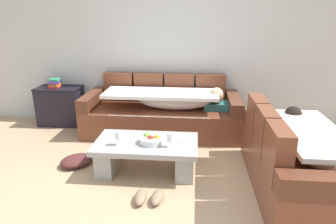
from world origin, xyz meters
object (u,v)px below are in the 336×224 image
Objects in this scene: book_stack_on_cabinet at (55,83)px; pair_of_shoes at (149,197)px; side_cabinet at (61,106)px; crumpled_garment at (77,161)px; fruit_bowl at (151,140)px; couch_near_window at (297,160)px; coffee_table at (146,152)px; open_magazine at (176,138)px; couch_along_wall at (164,112)px; wine_glass_near_right at (170,137)px; wine_glass_near_left at (118,135)px.

book_stack_on_cabinet is 0.69× the size of pair_of_shoes.
book_stack_on_cabinet is (-0.05, -0.00, 0.39)m from side_cabinet.
side_cabinet is 1.64m from crumpled_garment.
side_cabinet is (-1.77, 1.48, -0.10)m from fruit_bowl.
coffee_table is (-1.65, 0.22, -0.10)m from couch_near_window.
open_magazine is at bearing 75.34° from couch_near_window.
wine_glass_near_right is (0.21, -1.35, 0.17)m from couch_along_wall.
open_magazine is at bearing 72.90° from pair_of_shoes.
open_magazine is at bearing -32.53° from book_stack_on_cabinet.
wine_glass_near_right is 0.78× the size of book_stack_on_cabinet.
coffee_table is 1.67× the size of side_cabinet.
wine_glass_near_left is at bearing 130.73° from pair_of_shoes.
couch_along_wall is at bearing 86.22° from coffee_table.
wine_glass_near_left reaches higher than fruit_bowl.
couch_near_window reaches higher than pair_of_shoes.
wine_glass_near_left is (-1.95, 0.10, 0.16)m from couch_near_window.
open_magazine is 1.28m from crumpled_garment.
couch_along_wall is at bearing 91.22° from pair_of_shoes.
crumpled_garment reaches higher than pair_of_shoes.
pair_of_shoes is (-0.17, -0.49, -0.45)m from wine_glass_near_right.
couch_near_window is 1.96m from wine_glass_near_left.
wine_glass_near_left is at bearing 86.93° from couch_near_window.
pair_of_shoes is at bearing -103.31° from open_magazine.
couch_along_wall is at bearing 89.29° from fruit_bowl.
wine_glass_near_right is at bearing 85.46° from couch_near_window.
open_magazine is at bearing 76.41° from wine_glass_near_right.
side_cabinet is (-1.79, 0.23, -0.01)m from couch_along_wall.
couch_near_window is at bearing -26.61° from side_cabinet.
fruit_bowl is at bearing 158.66° from wine_glass_near_right.
coffee_table is (-0.08, -1.23, -0.09)m from couch_along_wall.
wine_glass_near_right is 0.59× the size of open_magazine.
pair_of_shoes is 0.77× the size of crumpled_garment.
side_cabinet is 3.37× the size of book_stack_on_cabinet.
wine_glass_near_left is 0.79m from pair_of_shoes.
wine_glass_near_right is (0.22, -0.09, 0.08)m from fruit_bowl.
open_magazine reaches higher than pair_of_shoes.
fruit_bowl is 0.39× the size of side_cabinet.
couch_along_wall is 1.80m from side_cabinet.
fruit_bowl is at bearing -90.71° from couch_along_wall.
pair_of_shoes is (0.12, -0.61, -0.19)m from coffee_table.
couch_along_wall is 1.37m from wine_glass_near_right.
coffee_table is 0.91m from crumpled_garment.
couch_near_window is 1.60m from fruit_bowl.
wine_glass_near_left is at bearing -15.93° from crumpled_garment.
couch_along_wall reaches higher than wine_glass_near_left.
couch_near_window is 10.76× the size of wine_glass_near_left.
open_magazine is 0.70× the size of crumpled_garment.
couch_near_window reaches higher than wine_glass_near_left.
crumpled_garment is (0.86, -1.40, -0.65)m from book_stack_on_cabinet.
open_magazine is (0.06, 0.23, -0.11)m from wine_glass_near_right.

